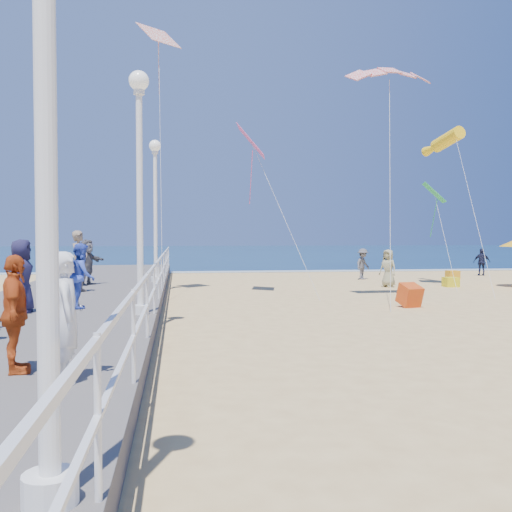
{
  "coord_description": "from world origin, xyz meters",
  "views": [
    {
      "loc": [
        -4.53,
        -12.74,
        2.12
      ],
      "look_at": [
        -2.5,
        2.0,
        1.6
      ],
      "focal_mm": 40.0,
      "sensor_mm": 36.0,
      "label": 1
    }
  ],
  "objects": [
    {
      "name": "kite_windsock",
      "position": [
        6.78,
        10.09,
        6.2
      ],
      "size": [
        1.03,
        2.83,
        1.11
      ],
      "primitive_type": "cylinder",
      "rotation": [
        1.36,
        0.0,
        0.17
      ],
      "color": "yellow"
    },
    {
      "name": "beach_chair_right",
      "position": [
        9.1,
        14.07,
        0.2
      ],
      "size": [
        0.55,
        0.55,
        0.4
      ],
      "primitive_type": "cube",
      "color": "orange",
      "rests_on": "ground"
    },
    {
      "name": "beach_walker_a",
      "position": [
        4.47,
        14.14,
        0.76
      ],
      "size": [
        1.11,
        1.06,
        1.52
      ],
      "primitive_type": "imported",
      "rotation": [
        0.0,
        0.0,
        0.71
      ],
      "color": "#515155",
      "rests_on": "ground"
    },
    {
      "name": "surf_line",
      "position": [
        0.0,
        20.5,
        0.03
      ],
      "size": [
        160.0,
        1.2,
        0.04
      ],
      "primitive_type": "cube",
      "color": "white",
      "rests_on": "ground"
    },
    {
      "name": "spectator_6",
      "position": [
        -7.52,
        5.29,
        1.35
      ],
      "size": [
        0.7,
        0.82,
        1.89
      ],
      "primitive_type": "imported",
      "rotation": [
        0.0,
        0.0,
        1.13
      ],
      "color": "#7F6C58",
      "rests_on": "boardwalk"
    },
    {
      "name": "kite_diamond_redwhite",
      "position": [
        -5.16,
        8.16,
        9.29
      ],
      "size": [
        1.63,
        1.58,
        0.86
      ],
      "primitive_type": "cube",
      "rotation": [
        0.71,
        0.0,
        0.68
      ],
      "color": "red"
    },
    {
      "name": "kite_parafoil",
      "position": [
        2.35,
        5.26,
        7.53
      ],
      "size": [
        2.75,
        0.94,
        0.65
      ],
      "primitive_type": null,
      "rotation": [
        0.44,
        0.0,
        0.0
      ],
      "color": "red"
    },
    {
      "name": "woman_holding_toddler",
      "position": [
        -5.82,
        -5.85,
        1.17
      ],
      "size": [
        0.44,
        0.61,
        1.54
      ],
      "primitive_type": "imported",
      "rotation": [
        0.0,
        0.0,
        1.7
      ],
      "color": "silver",
      "rests_on": "boardwalk"
    },
    {
      "name": "railing",
      "position": [
        -5.05,
        0.0,
        1.25
      ],
      "size": [
        0.05,
        42.0,
        0.55
      ],
      "color": "white",
      "rests_on": "boardwalk"
    },
    {
      "name": "kite_diamond_pink",
      "position": [
        -1.87,
        7.92,
        5.56
      ],
      "size": [
        1.23,
        1.62,
        1.13
      ],
      "primitive_type": "cube",
      "rotation": [
        0.87,
        0.0,
        1.38
      ],
      "color": "#E5549E"
    },
    {
      "name": "beach_walker_c",
      "position": [
        4.15,
        9.96,
        0.78
      ],
      "size": [
        0.85,
        0.91,
        1.57
      ],
      "primitive_type": "imported",
      "rotation": [
        0.0,
        0.0,
        -0.94
      ],
      "color": "#9A956A",
      "rests_on": "ground"
    },
    {
      "name": "boardwalk",
      "position": [
        -7.5,
        0.0,
        0.2
      ],
      "size": [
        5.0,
        44.0,
        0.4
      ],
      "primitive_type": "cube",
      "color": "#67625D",
      "rests_on": "ground"
    },
    {
      "name": "spectator_5",
      "position": [
        -7.68,
        7.9,
        1.21
      ],
      "size": [
        1.08,
        1.56,
        1.61
      ],
      "primitive_type": "imported",
      "rotation": [
        0.0,
        0.0,
        1.12
      ],
      "color": "#59585D",
      "rests_on": "boardwalk"
    },
    {
      "name": "spectator_4",
      "position": [
        -8.0,
        0.58,
        1.23
      ],
      "size": [
        0.61,
        0.86,
        1.65
      ],
      "primitive_type": "imported",
      "rotation": [
        0.0,
        0.0,
        1.68
      ],
      "color": "#1C1A3A",
      "rests_on": "boardwalk"
    },
    {
      "name": "lamp_post_far",
      "position": [
        -5.35,
        9.0,
        3.66
      ],
      "size": [
        0.44,
        0.44,
        5.32
      ],
      "color": "white",
      "rests_on": "boardwalk"
    },
    {
      "name": "beach_chair_left",
      "position": [
        6.78,
        9.66,
        0.2
      ],
      "size": [
        0.55,
        0.55,
        0.4
      ],
      "primitive_type": "cube",
      "color": "yellow",
      "rests_on": "ground"
    },
    {
      "name": "kite_diamond_green",
      "position": [
        6.6,
        10.94,
        4.02
      ],
      "size": [
        1.26,
        1.47,
        0.88
      ],
      "primitive_type": "cube",
      "rotation": [
        0.76,
        0.0,
        1.25
      ],
      "color": "green"
    },
    {
      "name": "toddler_held",
      "position": [
        -5.67,
        -5.7,
        1.64
      ],
      "size": [
        0.34,
        0.42,
        0.78
      ],
      "primitive_type": "imported",
      "rotation": [
        0.0,
        0.0,
        1.7
      ],
      "color": "blue",
      "rests_on": "boardwalk"
    },
    {
      "name": "spectator_3",
      "position": [
        -6.55,
        -5.31,
        1.15
      ],
      "size": [
        0.56,
        0.93,
        1.49
      ],
      "primitive_type": "imported",
      "rotation": [
        0.0,
        0.0,
        1.81
      ],
      "color": "#B84517",
      "rests_on": "boardwalk"
    },
    {
      "name": "box_kite",
      "position": [
        2.31,
        3.37,
        0.3
      ],
      "size": [
        0.7,
        0.82,
        0.74
      ],
      "primitive_type": "cube",
      "rotation": [
        0.31,
        0.0,
        0.23
      ],
      "color": "red",
      "rests_on": "ground"
    },
    {
      "name": "ground",
      "position": [
        0.0,
        0.0,
        0.0
      ],
      "size": [
        160.0,
        160.0,
        0.0
      ],
      "primitive_type": "plane",
      "color": "#E0BC75",
      "rests_on": "ground"
    },
    {
      "name": "beach_walker_b",
      "position": [
        11.64,
        15.81,
        0.73
      ],
      "size": [
        0.93,
        0.62,
        1.47
      ],
      "primitive_type": "imported",
      "rotation": [
        0.0,
        0.0,
        2.81
      ],
      "color": "#191D37",
      "rests_on": "ground"
    },
    {
      "name": "ocean",
      "position": [
        0.0,
        65.0,
        0.01
      ],
      "size": [
        160.0,
        90.0,
        0.05
      ],
      "primitive_type": "cube",
      "color": "#0C2A49",
      "rests_on": "ground"
    },
    {
      "name": "lamp_post_mid",
      "position": [
        -5.35,
        0.0,
        3.66
      ],
      "size": [
        0.44,
        0.44,
        5.32
      ],
      "color": "white",
      "rests_on": "boardwalk"
    }
  ]
}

